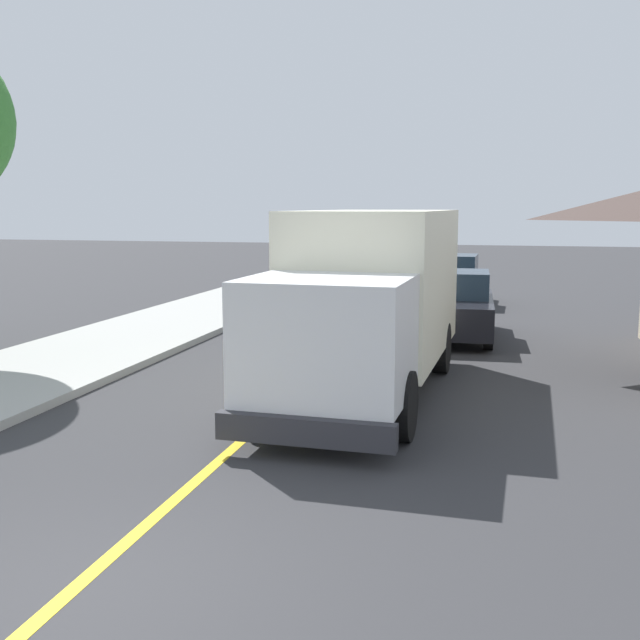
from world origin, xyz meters
name	(u,v)px	position (x,y,z in m)	size (l,w,h in m)	color
ground_plane	(69,593)	(0.00, 0.00, 0.00)	(120.00, 120.00, 0.00)	#303033
centre_line_yellow	(332,361)	(0.00, 10.00, 0.00)	(0.16, 56.00, 0.01)	gold
box_truck	(369,294)	(1.23, 7.52, 1.77)	(2.63, 7.25, 3.20)	#F2EDCC
parked_car_near	(456,307)	(2.35, 13.58, 0.79)	(1.98, 4.47, 1.67)	black
parked_car_mid	(452,281)	(1.79, 20.02, 0.79)	(1.90, 4.44, 1.67)	#4C564C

